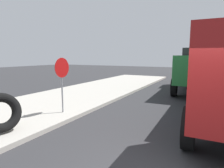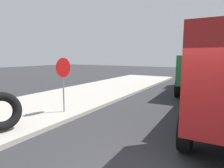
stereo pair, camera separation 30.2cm
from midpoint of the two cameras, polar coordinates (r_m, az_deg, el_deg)
name	(u,v)px [view 2 (the right image)]	position (r m, az deg, el deg)	size (l,w,h in m)	color
loose_tire	(2,111)	(6.47, -29.07, -7.16)	(1.16, 1.16, 0.28)	black
stop_sign	(63,75)	(7.64, -13.32, 2.74)	(0.76, 0.08, 2.15)	gray
dump_truck_green	(205,68)	(14.05, 26.73, 4.39)	(7.10, 3.05, 3.00)	#237033
dump_truck_red	(215,63)	(23.18, 28.94, 5.43)	(7.10, 3.04, 3.00)	red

